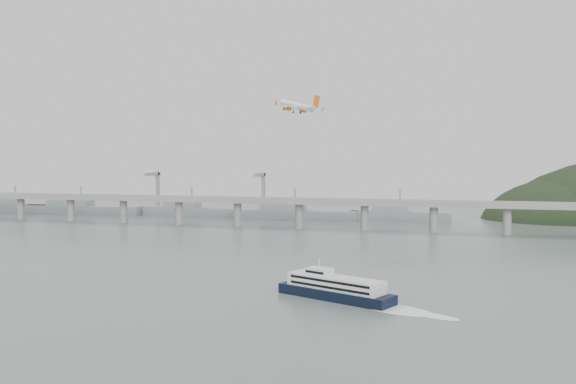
% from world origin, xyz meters
% --- Properties ---
extents(ground, '(900.00, 900.00, 0.00)m').
position_xyz_m(ground, '(0.00, 0.00, 0.00)').
color(ground, slate).
rests_on(ground, ground).
extents(bridge, '(800.00, 22.00, 23.90)m').
position_xyz_m(bridge, '(-1.15, 200.00, 17.65)').
color(bridge, gray).
rests_on(bridge, ground).
extents(distant_fleet, '(453.00, 60.90, 40.00)m').
position_xyz_m(distant_fleet, '(-155.36, 265.08, 6.22)').
color(distant_fleet, gray).
rests_on(distant_fleet, ground).
extents(ferry, '(73.27, 38.39, 14.72)m').
position_xyz_m(ferry, '(39.79, -23.37, 3.99)').
color(ferry, black).
rests_on(ferry, ground).
extents(airliner, '(33.41, 31.42, 10.82)m').
position_xyz_m(airliner, '(-5.94, 99.44, 84.16)').
color(airliner, white).
rests_on(airliner, ground).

